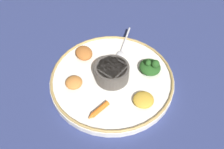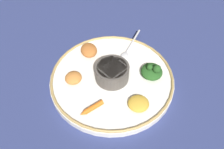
{
  "view_description": "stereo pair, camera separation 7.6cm",
  "coord_description": "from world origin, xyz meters",
  "px_view_note": "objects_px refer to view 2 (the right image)",
  "views": [
    {
      "loc": [
        -0.24,
        -0.43,
        0.61
      ],
      "look_at": [
        0.0,
        0.0,
        0.04
      ],
      "focal_mm": 40.2,
      "sensor_mm": 36.0,
      "label": 1
    },
    {
      "loc": [
        -0.17,
        -0.46,
        0.61
      ],
      "look_at": [
        0.0,
        0.0,
        0.04
      ],
      "focal_mm": 40.2,
      "sensor_mm": 36.0,
      "label": 2
    }
  ],
  "objects_px": {
    "carrot_near_spoon": "(92,108)",
    "center_bowl": "(112,72)",
    "greens_pile": "(152,71)",
    "spoon": "(129,49)"
  },
  "relations": [
    {
      "from": "carrot_near_spoon",
      "to": "center_bowl",
      "type": "bearing_deg",
      "value": 44.27
    },
    {
      "from": "spoon",
      "to": "carrot_near_spoon",
      "type": "relative_size",
      "value": 1.68
    },
    {
      "from": "greens_pile",
      "to": "carrot_near_spoon",
      "type": "height_order",
      "value": "greens_pile"
    },
    {
      "from": "greens_pile",
      "to": "carrot_near_spoon",
      "type": "relative_size",
      "value": 1.18
    },
    {
      "from": "greens_pile",
      "to": "carrot_near_spoon",
      "type": "bearing_deg",
      "value": -164.64
    },
    {
      "from": "center_bowl",
      "to": "carrot_near_spoon",
      "type": "height_order",
      "value": "center_bowl"
    },
    {
      "from": "spoon",
      "to": "carrot_near_spoon",
      "type": "bearing_deg",
      "value": -135.0
    },
    {
      "from": "spoon",
      "to": "greens_pile",
      "type": "xyz_separation_m",
      "value": [
        0.02,
        -0.13,
        0.01
      ]
    },
    {
      "from": "center_bowl",
      "to": "greens_pile",
      "type": "xyz_separation_m",
      "value": [
        0.12,
        -0.03,
        -0.01
      ]
    },
    {
      "from": "spoon",
      "to": "greens_pile",
      "type": "relative_size",
      "value": 1.43
    }
  ]
}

